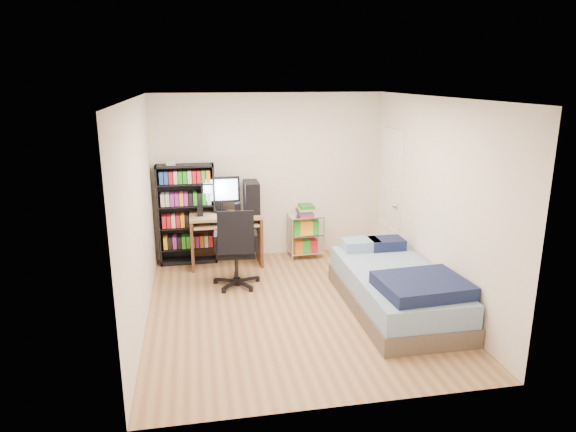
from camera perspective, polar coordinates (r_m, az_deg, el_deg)
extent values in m
cube|color=#AA8355|center=(6.39, 0.68, -10.22)|extent=(3.50, 4.00, 0.04)
cube|color=white|center=(5.77, 0.76, 13.19)|extent=(3.50, 4.00, 0.04)
cube|color=white|center=(7.90, -2.13, 4.47)|extent=(3.50, 0.04, 2.50)
cube|color=white|center=(4.08, 6.25, -6.06)|extent=(3.50, 0.04, 2.50)
cube|color=white|center=(5.88, -16.45, 0.07)|extent=(0.04, 4.00, 2.50)
cube|color=white|center=(6.52, 16.16, 1.55)|extent=(0.04, 4.00, 2.50)
cube|color=black|center=(7.76, -11.17, 0.17)|extent=(0.84, 0.28, 1.49)
cube|color=black|center=(7.90, -10.98, -3.43)|extent=(0.78, 0.26, 0.02)
cube|color=#B2171F|center=(7.86, -11.02, -2.71)|extent=(0.73, 0.22, 0.18)
cube|color=black|center=(7.81, -11.10, -1.16)|extent=(0.78, 0.26, 0.02)
cube|color=#184AAB|center=(7.77, -11.14, -0.42)|extent=(0.73, 0.22, 0.18)
cube|color=black|center=(7.72, -11.22, 1.17)|extent=(0.78, 0.26, 0.02)
cube|color=#CD6818|center=(7.69, -11.26, 1.93)|extent=(0.73, 0.22, 0.18)
cube|color=black|center=(7.65, -11.34, 3.55)|extent=(0.78, 0.26, 0.02)
cube|color=#259721|center=(7.62, -11.39, 4.32)|extent=(0.73, 0.22, 0.18)
cube|color=silver|center=(7.60, -12.88, 5.77)|extent=(0.13, 0.12, 0.06)
cube|color=#A58355|center=(7.58, -6.97, 0.09)|extent=(1.04, 0.57, 0.04)
cube|color=#3B2920|center=(7.68, -10.59, -2.90)|extent=(0.04, 0.57, 0.74)
cube|color=#3B2920|center=(7.74, -3.18, -2.52)|extent=(0.04, 0.57, 0.74)
cube|color=#3B2920|center=(7.94, -7.01, -1.99)|extent=(1.00, 0.03, 0.68)
cube|color=#A58355|center=(7.53, -6.90, -0.84)|extent=(0.94, 0.47, 0.03)
cube|color=black|center=(7.50, -6.90, -0.69)|extent=(0.46, 0.16, 0.03)
cube|color=black|center=(7.60, -7.50, 2.94)|extent=(0.56, 0.05, 0.37)
cube|color=silver|center=(7.58, -7.49, 2.89)|extent=(0.50, 0.01, 0.31)
cube|color=black|center=(7.60, -4.08, 2.15)|extent=(0.21, 0.44, 0.46)
cube|color=black|center=(7.49, -9.74, 0.66)|extent=(0.08, 0.08, 0.18)
cube|color=black|center=(7.47, -5.59, 0.76)|extent=(0.08, 0.08, 0.18)
cylinder|color=black|center=(6.94, -5.75, -5.54)|extent=(0.05, 0.05, 0.38)
cube|color=black|center=(6.87, -5.80, -3.89)|extent=(0.51, 0.51, 0.08)
cube|color=black|center=(6.56, -5.83, -1.85)|extent=(0.47, 0.18, 0.56)
cube|color=black|center=(6.82, -8.04, -2.83)|extent=(0.06, 0.30, 0.22)
cube|color=black|center=(6.83, -3.63, -2.69)|extent=(0.06, 0.30, 0.22)
cylinder|color=white|center=(7.73, 0.50, -2.74)|extent=(0.02, 0.02, 0.68)
cylinder|color=white|center=(7.85, 4.02, -2.50)|extent=(0.02, 0.02, 0.68)
cylinder|color=white|center=(8.05, -0.05, -2.00)|extent=(0.02, 0.02, 0.68)
cylinder|color=white|center=(8.17, 3.33, -1.77)|extent=(0.02, 0.02, 0.68)
cube|color=white|center=(8.02, 1.94, -3.89)|extent=(0.51, 0.37, 0.02)
cube|color=white|center=(7.93, 1.96, -1.91)|extent=(0.51, 0.37, 0.02)
cube|color=white|center=(7.85, 1.98, 0.04)|extent=(0.51, 0.37, 0.02)
cube|color=#B71A33|center=(7.83, 1.98, 0.66)|extent=(0.22, 0.28, 0.15)
cube|color=brown|center=(6.43, 11.76, -9.15)|extent=(1.08, 2.16, 0.22)
cube|color=#7DA2BB|center=(6.33, 11.88, -7.19)|extent=(1.04, 2.12, 0.26)
cube|color=#141C3F|center=(5.78, 14.70, -7.51)|extent=(0.97, 0.82, 0.15)
cube|color=#A9CBF0|center=(6.97, 8.07, -3.16)|extent=(0.49, 0.32, 0.14)
cube|color=#141C3F|center=(7.07, 10.87, -3.02)|extent=(0.45, 0.32, 0.14)
cube|color=#3D2313|center=(6.24, 12.13, -6.19)|extent=(0.30, 0.24, 0.02)
cube|color=white|center=(7.76, 11.34, 2.09)|extent=(0.05, 0.80, 2.00)
sphere|color=silver|center=(7.46, 11.83, 1.15)|extent=(0.08, 0.08, 0.08)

